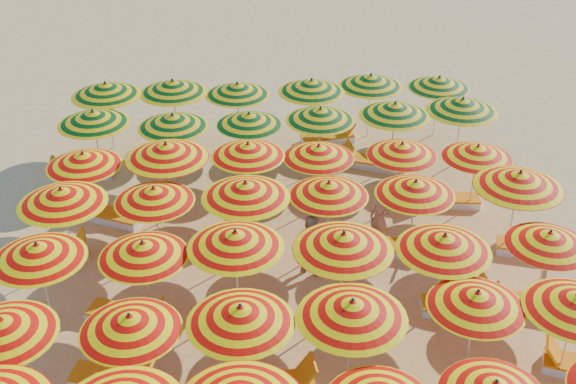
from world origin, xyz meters
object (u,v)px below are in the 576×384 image
at_px(umbrella_14, 235,239).
at_px(umbrella_22, 415,188).
at_px(umbrella_9, 352,309).
at_px(umbrella_40, 371,81).
at_px(umbrella_18, 62,196).
at_px(lounger_4, 116,379).
at_px(umbrella_7, 130,323).
at_px(umbrella_13, 143,250).
at_px(umbrella_30, 93,118).
at_px(umbrella_34, 395,109).
at_px(umbrella_32, 249,119).
at_px(umbrella_16, 444,243).
at_px(lounger_9, 513,302).
at_px(umbrella_17, 549,239).
at_px(umbrella_39, 311,86).
at_px(umbrella_15, 344,241).
at_px(lounger_13, 111,215).
at_px(umbrella_8, 240,315).
at_px(umbrella_36, 106,89).
at_px(umbrella_19, 154,195).
at_px(lounger_12, 533,249).
at_px(lounger_16, 370,162).
at_px(umbrella_41, 439,83).
at_px(lounger_15, 81,173).
at_px(umbrella_27, 319,152).
at_px(umbrella_28, 402,149).
at_px(umbrella_26, 248,150).
at_px(umbrella_10, 477,299).
at_px(lounger_17, 329,138).
at_px(lounger_10, 54,256).
at_px(umbrella_29, 478,152).
at_px(lounger_14, 447,200).
at_px(beachgoer_b, 310,244).
at_px(umbrella_31, 173,121).
at_px(lounger_7, 127,316).
at_px(umbrella_38, 237,89).
at_px(umbrella_20, 246,190).
at_px(lounger_11, 390,247).
at_px(umbrella_37, 173,87).
at_px(umbrella_25, 166,151).
at_px(umbrella_6, 2,327).
at_px(umbrella_12, 38,252).
at_px(umbrella_35, 462,105).
at_px(beachgoer_a, 380,218).
at_px(umbrella_21, 329,189).

height_order(umbrella_14, umbrella_22, umbrella_14).
relative_size(umbrella_9, umbrella_40, 1.11).
xyz_separation_m(umbrella_18, lounger_4, (1.61, -4.15, -1.81)).
xyz_separation_m(umbrella_7, umbrella_13, (-0.01, 2.30, 0.02)).
bearing_deg(umbrella_30, umbrella_13, -71.85).
bearing_deg(umbrella_34, umbrella_32, -179.78).
height_order(umbrella_16, lounger_9, umbrella_16).
relative_size(umbrella_17, umbrella_30, 1.06).
relative_size(umbrella_16, umbrella_39, 0.97).
height_order(umbrella_15, lounger_13, umbrella_15).
height_order(umbrella_8, umbrella_36, umbrella_36).
bearing_deg(umbrella_39, lounger_4, -115.03).
xyz_separation_m(umbrella_13, umbrella_19, (0.01, 2.25, -0.01)).
bearing_deg(lounger_12, umbrella_34, 137.71).
relative_size(umbrella_9, lounger_16, 1.53).
bearing_deg(umbrella_41, lounger_15, -168.96).
height_order(umbrella_27, umbrella_28, umbrella_27).
relative_size(umbrella_26, lounger_16, 1.27).
relative_size(umbrella_28, umbrella_39, 0.91).
relative_size(umbrella_10, umbrella_18, 0.92).
height_order(umbrella_18, umbrella_40, umbrella_18).
bearing_deg(umbrella_36, lounger_17, -0.17).
distance_m(umbrella_26, lounger_10, 5.61).
bearing_deg(umbrella_29, umbrella_18, -169.51).
height_order(umbrella_40, lounger_4, umbrella_40).
xyz_separation_m(umbrella_14, umbrella_15, (2.28, -0.32, 0.07)).
relative_size(umbrella_9, umbrella_17, 1.17).
xyz_separation_m(umbrella_29, lounger_14, (-0.60, 0.21, -1.61)).
height_order(lounger_17, beachgoer_b, beachgoer_b).
height_order(umbrella_7, umbrella_31, umbrella_31).
bearing_deg(lounger_7, umbrella_39, 80.55).
height_order(umbrella_22, umbrella_38, umbrella_38).
bearing_deg(umbrella_20, umbrella_18, 179.65).
bearing_deg(umbrella_32, lounger_11, -50.86).
distance_m(umbrella_31, umbrella_37, 2.26).
xyz_separation_m(umbrella_25, lounger_4, (-0.67, -6.10, -1.90)).
relative_size(umbrella_32, lounger_15, 1.25).
relative_size(umbrella_6, umbrella_32, 0.98).
bearing_deg(umbrella_12, umbrella_35, 31.14).
height_order(umbrella_26, lounger_7, umbrella_26).
height_order(umbrella_9, umbrella_34, umbrella_9).
distance_m(umbrella_12, lounger_7, 2.43).
xyz_separation_m(umbrella_8, umbrella_10, (4.57, 0.29, -0.11)).
bearing_deg(umbrella_22, lounger_4, -148.20).
distance_m(umbrella_19, beachgoer_a, 5.66).
height_order(umbrella_14, umbrella_16, umbrella_14).
distance_m(umbrella_21, lounger_15, 8.24).
distance_m(umbrella_12, umbrella_21, 6.79).
relative_size(umbrella_27, umbrella_38, 0.87).
height_order(umbrella_22, beachgoer_b, umbrella_22).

